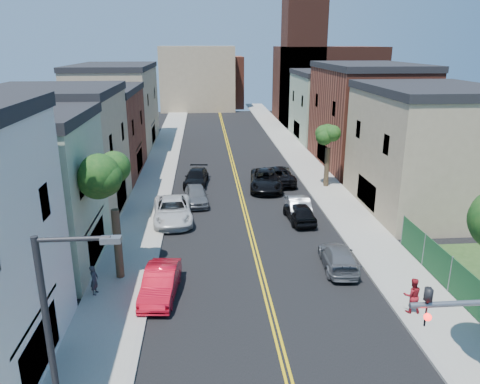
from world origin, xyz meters
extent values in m
cube|color=gray|center=(-7.90, 40.00, 0.07)|extent=(3.20, 100.00, 0.15)
cube|color=gray|center=(7.90, 40.00, 0.07)|extent=(3.20, 100.00, 0.15)
cube|color=gray|center=(-6.15, 40.00, 0.07)|extent=(0.30, 100.00, 0.15)
cube|color=gray|center=(6.15, 40.00, 0.07)|extent=(0.30, 100.00, 0.15)
cube|color=gray|center=(-14.00, 16.00, 4.25)|extent=(9.00, 8.00, 8.50)
cube|color=#998466|center=(-14.00, 25.00, 4.50)|extent=(9.00, 10.00, 9.00)
cube|color=brown|center=(-14.00, 36.00, 4.00)|extent=(9.00, 12.00, 8.00)
cube|color=#998466|center=(-14.00, 50.00, 4.75)|extent=(9.00, 16.00, 9.50)
cube|color=#998466|center=(14.00, 24.00, 4.50)|extent=(9.00, 12.00, 9.00)
cube|color=brown|center=(14.00, 38.00, 5.00)|extent=(9.00, 14.00, 10.00)
cube|color=gray|center=(14.00, 52.00, 4.25)|extent=(9.00, 12.00, 8.50)
cube|color=#4C2319|center=(17.50, 68.00, 6.00)|extent=(16.00, 14.00, 12.00)
cube|color=#4C2319|center=(12.50, 64.00, 11.00)|extent=(6.00, 6.00, 22.00)
cube|color=#998466|center=(-4.00, 82.00, 6.00)|extent=(14.00, 8.00, 12.00)
cube|color=brown|center=(0.00, 86.00, 5.00)|extent=(10.00, 8.00, 10.00)
cube|color=#143F1E|center=(9.50, 9.50, 1.10)|extent=(0.04, 15.00, 1.90)
cylinder|color=#39291C|center=(-7.90, 14.00, 2.13)|extent=(0.44, 0.44, 3.96)
sphere|color=#113E12|center=(-7.90, 14.00, 6.45)|extent=(5.20, 5.20, 5.20)
sphere|color=#113E12|center=(-7.38, 13.61, 7.49)|extent=(3.90, 3.90, 3.90)
sphere|color=#113E12|center=(-8.42, 14.52, 5.93)|extent=(3.64, 3.64, 3.64)
cylinder|color=#39291C|center=(7.90, 30.00, 1.91)|extent=(0.44, 0.44, 3.52)
sphere|color=#113E12|center=(7.90, 30.00, 5.65)|extent=(4.40, 4.40, 4.40)
sphere|color=#113E12|center=(8.34, 29.67, 6.53)|extent=(3.30, 3.30, 3.30)
sphere|color=#113E12|center=(7.46, 30.44, 5.21)|extent=(3.08, 3.08, 3.08)
imported|color=black|center=(2.00, -0.50, 6.70)|extent=(0.16, 0.20, 1.00)
sphere|color=#FF0C0C|center=(2.00, -0.62, 6.50)|extent=(0.18, 0.18, 0.18)
cylinder|color=black|center=(-7.20, 1.00, 4.15)|extent=(0.18, 0.18, 8.00)
cylinder|color=black|center=(-6.30, 1.00, 8.05)|extent=(1.80, 0.12, 0.12)
cube|color=slate|center=(-5.40, 1.00, 8.00)|extent=(0.50, 0.25, 0.15)
imported|color=red|center=(-5.50, 11.98, 0.75)|extent=(2.00, 4.71, 1.51)
imported|color=silver|center=(-5.50, 22.67, 0.83)|extent=(3.20, 6.14, 1.65)
imported|color=#53565B|center=(-3.80, 26.35, 0.75)|extent=(2.17, 4.54, 1.50)
imported|color=black|center=(-3.87, 31.68, 0.71)|extent=(2.52, 5.08, 1.42)
imported|color=#57595E|center=(4.57, 14.35, 0.66)|extent=(2.23, 4.69, 1.32)
imported|color=black|center=(3.80, 21.82, 0.73)|extent=(2.00, 4.38, 1.46)
imported|color=#999AA0|center=(3.96, 23.36, 0.74)|extent=(1.79, 4.58, 1.49)
imported|color=black|center=(3.80, 31.76, 0.80)|extent=(2.68, 5.79, 1.61)
imported|color=black|center=(2.40, 29.94, 0.84)|extent=(3.45, 6.34, 1.69)
imported|color=#282930|center=(-8.89, 12.22, 0.94)|extent=(0.47, 0.63, 1.58)
imported|color=maroon|center=(6.70, 9.27, 1.04)|extent=(0.94, 0.77, 1.78)
camera|label=1|loc=(-3.08, -9.56, 12.57)|focal=34.64mm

